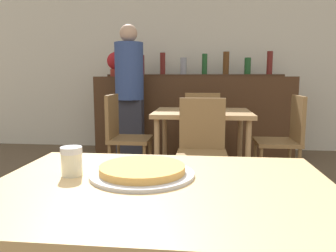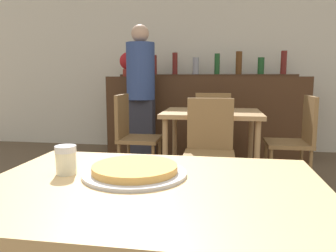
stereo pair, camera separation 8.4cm
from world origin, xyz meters
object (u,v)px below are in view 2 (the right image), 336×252
(chair_far_side_right, at_px, (297,137))
(potted_plant, at_px, (128,63))
(chair_far_side_back, at_px, (213,126))
(chair_far_side_left, at_px, (132,132))
(person_standing, at_px, (141,90))
(chair_far_side_front, at_px, (209,146))
(pizza_tray, at_px, (135,171))
(cheese_shaker, at_px, (66,160))

(chair_far_side_right, height_order, potted_plant, potted_plant)
(chair_far_side_back, distance_m, chair_far_side_left, 0.96)
(person_standing, bearing_deg, potted_plant, 119.44)
(chair_far_side_front, xyz_separation_m, chair_far_side_left, (-0.79, 0.54, 0.00))
(chair_far_side_front, distance_m, potted_plant, 2.26)
(chair_far_side_back, xyz_separation_m, chair_far_side_right, (0.79, -0.54, 0.00))
(pizza_tray, relative_size, potted_plant, 1.07)
(chair_far_side_back, distance_m, chair_far_side_right, 0.96)
(chair_far_side_back, distance_m, pizza_tray, 2.67)
(chair_far_side_front, xyz_separation_m, potted_plant, (-1.17, 1.79, 0.74))
(cheese_shaker, height_order, person_standing, person_standing)
(chair_far_side_left, relative_size, cheese_shaker, 9.20)
(chair_far_side_front, bearing_deg, person_standing, 124.83)
(chair_far_side_left, height_order, cheese_shaker, chair_far_side_left)
(pizza_tray, xyz_separation_m, person_standing, (-0.68, 2.83, 0.15))
(chair_far_side_right, relative_size, pizza_tray, 2.58)
(chair_far_side_left, xyz_separation_m, cheese_shaker, (0.36, -2.14, 0.27))
(chair_far_side_front, bearing_deg, potted_plant, 123.30)
(pizza_tray, bearing_deg, chair_far_side_left, 105.67)
(chair_far_side_front, bearing_deg, cheese_shaker, -105.21)
(potted_plant, bearing_deg, person_standing, -60.56)
(person_standing, bearing_deg, chair_far_side_back, -11.53)
(person_standing, bearing_deg, cheese_shaker, -81.22)
(chair_far_side_back, bearing_deg, chair_far_side_front, 90.00)
(cheese_shaker, relative_size, potted_plant, 0.30)
(chair_far_side_back, bearing_deg, cheese_shaker, 80.78)
(chair_far_side_front, relative_size, cheese_shaker, 9.20)
(chair_far_side_right, height_order, cheese_shaker, chair_far_side_right)
(chair_far_side_left, height_order, pizza_tray, chair_far_side_left)
(chair_far_side_left, relative_size, pizza_tray, 2.58)
(potted_plant, bearing_deg, chair_far_side_right, -32.41)
(chair_far_side_back, distance_m, person_standing, 0.97)
(cheese_shaker, bearing_deg, chair_far_side_right, 60.15)
(chair_far_side_front, height_order, cheese_shaker, chair_far_side_front)
(chair_far_side_right, distance_m, pizza_tray, 2.35)
(chair_far_side_back, relative_size, potted_plant, 2.75)
(chair_far_side_front, relative_size, pizza_tray, 2.58)
(chair_far_side_left, xyz_separation_m, pizza_tray, (0.59, -2.11, 0.24))
(chair_far_side_right, bearing_deg, potted_plant, -122.41)
(chair_far_side_right, xyz_separation_m, potted_plant, (-1.97, 1.25, 0.74))
(chair_far_side_right, height_order, pizza_tray, chair_far_side_right)
(chair_far_side_left, bearing_deg, cheese_shaker, -170.49)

